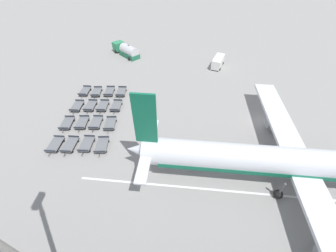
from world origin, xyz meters
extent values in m
plane|color=gray|center=(0.00, 0.00, 0.00)|extent=(500.00, 500.00, 0.00)
cylinder|color=silver|center=(11.63, 2.53, 3.75)|extent=(5.55, 42.98, 3.53)
cone|color=silver|center=(10.62, -18.87, 3.75)|extent=(3.55, 4.39, 3.35)
cube|color=#146B4C|center=(10.65, -18.21, 8.96)|extent=(0.40, 2.66, 6.89)
cube|color=silver|center=(10.65, -18.19, 4.28)|extent=(10.60, 1.87, 0.24)
cube|color=silver|center=(11.55, 0.82, 2.96)|extent=(37.79, 5.21, 0.44)
cylinder|color=gray|center=(1.91, 1.68, 1.74)|extent=(2.24, 3.37, 2.08)
cube|color=#146B4C|center=(11.63, 2.53, 3.14)|extent=(5.42, 38.70, 0.63)
cylinder|color=#56565B|center=(14.09, -1.87, 1.71)|extent=(0.24, 0.24, 2.32)
sphere|color=black|center=(14.09, -1.87, 0.55)|extent=(1.10, 1.10, 1.10)
cylinder|color=#56565B|center=(8.77, -1.62, 1.71)|extent=(0.24, 0.24, 2.32)
sphere|color=black|center=(8.77, -1.62, 0.55)|extent=(1.10, 1.10, 1.10)
cube|color=#2D8C5B|center=(-28.37, -31.43, 1.50)|extent=(3.46, 3.44, 2.20)
cube|color=#236B4C|center=(-24.97, -27.78, 0.58)|extent=(5.78, 5.92, 1.16)
cylinder|color=silver|center=(-24.97, -27.78, 1.76)|extent=(5.46, 5.60, 2.52)
sphere|color=#333338|center=(-24.97, -27.78, 3.02)|extent=(0.44, 0.44, 0.44)
sphere|color=black|center=(-29.10, -30.34, 0.45)|extent=(0.90, 0.90, 0.90)
sphere|color=black|center=(-27.23, -32.09, 0.45)|extent=(0.90, 0.90, 0.90)
sphere|color=black|center=(-24.78, -25.71, 0.45)|extent=(0.90, 0.90, 0.90)
sphere|color=black|center=(-22.91, -27.45, 0.45)|extent=(0.90, 0.90, 0.90)
cube|color=white|center=(-20.61, -5.03, 1.31)|extent=(5.89, 3.83, 2.08)
cube|color=#1E232D|center=(-23.15, -4.08, 1.67)|extent=(0.68, 1.62, 0.73)
sphere|color=black|center=(-21.96, -3.51, 0.30)|extent=(0.60, 0.60, 0.60)
sphere|color=black|center=(-22.63, -5.29, 0.30)|extent=(0.60, 0.60, 0.60)
sphere|color=black|center=(-18.59, -4.78, 0.30)|extent=(0.60, 0.60, 0.60)
sphere|color=black|center=(-19.26, -6.56, 0.30)|extent=(0.60, 0.60, 0.60)
cube|color=slate|center=(-7.23, -33.70, 0.55)|extent=(3.12, 1.72, 0.10)
cube|color=#2D333D|center=(-5.72, -33.72, 0.76)|extent=(0.10, 1.70, 0.32)
cube|color=#2D333D|center=(-8.74, -33.69, 0.76)|extent=(0.10, 1.70, 0.32)
cube|color=#333338|center=(-5.33, -33.72, 0.43)|extent=(0.70, 0.07, 0.06)
sphere|color=black|center=(-6.15, -34.43, 0.18)|extent=(0.36, 0.36, 0.36)
sphere|color=black|center=(-6.14, -32.99, 0.18)|extent=(0.36, 0.36, 0.36)
sphere|color=black|center=(-8.32, -34.41, 0.18)|extent=(0.36, 0.36, 0.36)
sphere|color=black|center=(-8.31, -32.97, 0.18)|extent=(0.36, 0.36, 0.36)
cube|color=slate|center=(-2.17, -33.40, 0.55)|extent=(3.11, 1.71, 0.10)
cube|color=#2D333D|center=(-0.66, -33.41, 0.76)|extent=(0.09, 1.70, 0.32)
cube|color=#2D333D|center=(-3.69, -33.40, 0.76)|extent=(0.09, 1.70, 0.32)
cube|color=#333338|center=(-0.27, -33.41, 0.43)|extent=(0.70, 0.06, 0.06)
sphere|color=black|center=(-1.09, -34.13, 0.18)|extent=(0.36, 0.36, 0.36)
sphere|color=black|center=(-1.09, -32.69, 0.18)|extent=(0.36, 0.36, 0.36)
sphere|color=black|center=(-3.26, -34.12, 0.18)|extent=(0.36, 0.36, 0.36)
sphere|color=black|center=(-3.26, -32.68, 0.18)|extent=(0.36, 0.36, 0.36)
cube|color=slate|center=(2.61, -33.31, 0.55)|extent=(3.19, 1.86, 0.10)
cube|color=#2D333D|center=(4.11, -33.23, 0.76)|extent=(0.17, 1.70, 0.32)
cube|color=#2D333D|center=(1.10, -33.39, 0.76)|extent=(0.17, 1.70, 0.32)
cube|color=#333338|center=(4.50, -33.21, 0.43)|extent=(0.70, 0.10, 0.06)
sphere|color=black|center=(3.73, -33.98, 0.18)|extent=(0.36, 0.36, 0.36)
sphere|color=black|center=(3.65, -32.54, 0.18)|extent=(0.36, 0.36, 0.36)
sphere|color=black|center=(1.56, -34.09, 0.18)|extent=(0.36, 0.36, 0.36)
sphere|color=black|center=(1.48, -32.65, 0.18)|extent=(0.36, 0.36, 0.36)
cube|color=slate|center=(7.45, -33.11, 0.55)|extent=(3.12, 1.73, 0.10)
cube|color=#2D333D|center=(8.96, -33.13, 0.76)|extent=(0.10, 1.70, 0.32)
cube|color=#2D333D|center=(5.94, -33.10, 0.76)|extent=(0.10, 1.70, 0.32)
cube|color=#333338|center=(9.35, -33.13, 0.43)|extent=(0.70, 0.07, 0.06)
sphere|color=black|center=(8.53, -33.85, 0.18)|extent=(0.36, 0.36, 0.36)
sphere|color=black|center=(8.55, -32.40, 0.18)|extent=(0.36, 0.36, 0.36)
sphere|color=black|center=(6.36, -33.82, 0.18)|extent=(0.36, 0.36, 0.36)
sphere|color=black|center=(6.37, -32.38, 0.18)|extent=(0.36, 0.36, 0.36)
cube|color=slate|center=(-7.08, -31.22, 0.55)|extent=(3.23, 1.94, 0.10)
cube|color=#2D333D|center=(-5.57, -31.09, 0.76)|extent=(0.22, 1.70, 0.32)
cube|color=#2D333D|center=(-8.58, -31.34, 0.76)|extent=(0.22, 1.70, 0.32)
cube|color=#333338|center=(-5.18, -31.06, 0.43)|extent=(0.70, 0.12, 0.06)
sphere|color=black|center=(-5.94, -31.85, 0.18)|extent=(0.36, 0.36, 0.36)
sphere|color=black|center=(-6.05, -30.41, 0.18)|extent=(0.36, 0.36, 0.36)
sphere|color=black|center=(-8.10, -32.02, 0.18)|extent=(0.36, 0.36, 0.36)
sphere|color=black|center=(-8.22, -30.58, 0.18)|extent=(0.36, 0.36, 0.36)
cube|color=slate|center=(-2.42, -30.92, 0.55)|extent=(3.12, 1.73, 0.10)
cube|color=#2D333D|center=(-0.91, -30.94, 0.76)|extent=(0.10, 1.70, 0.32)
cube|color=#2D333D|center=(-3.93, -30.91, 0.76)|extent=(0.10, 1.70, 0.32)
cube|color=#333338|center=(-0.52, -30.94, 0.43)|extent=(0.70, 0.07, 0.06)
sphere|color=black|center=(-1.34, -31.66, 0.18)|extent=(0.36, 0.36, 0.36)
sphere|color=black|center=(-1.32, -30.21, 0.18)|extent=(0.36, 0.36, 0.36)
sphere|color=black|center=(-3.51, -31.63, 0.18)|extent=(0.36, 0.36, 0.36)
sphere|color=black|center=(-3.50, -30.19, 0.18)|extent=(0.36, 0.36, 0.36)
cube|color=slate|center=(2.35, -30.80, 0.55)|extent=(3.20, 1.87, 0.10)
cube|color=#2D333D|center=(3.86, -30.71, 0.76)|extent=(0.18, 1.70, 0.32)
cube|color=#2D333D|center=(0.84, -30.88, 0.76)|extent=(0.18, 1.70, 0.32)
cube|color=#333338|center=(4.25, -30.68, 0.43)|extent=(0.70, 0.10, 0.06)
sphere|color=black|center=(3.47, -31.45, 0.18)|extent=(0.36, 0.36, 0.36)
sphere|color=black|center=(3.39, -30.01, 0.18)|extent=(0.36, 0.36, 0.36)
sphere|color=black|center=(1.31, -31.58, 0.18)|extent=(0.36, 0.36, 0.36)
sphere|color=black|center=(1.22, -30.14, 0.18)|extent=(0.36, 0.36, 0.36)
cube|color=slate|center=(7.38, -30.83, 0.55)|extent=(3.14, 1.77, 0.10)
cube|color=#2D333D|center=(8.89, -30.86, 0.76)|extent=(0.12, 1.70, 0.32)
cube|color=#2D333D|center=(5.87, -30.79, 0.76)|extent=(0.12, 1.70, 0.32)
cube|color=#333338|center=(9.28, -30.87, 0.43)|extent=(0.70, 0.08, 0.06)
sphere|color=black|center=(8.45, -31.57, 0.18)|extent=(0.36, 0.36, 0.36)
sphere|color=black|center=(8.48, -30.13, 0.18)|extent=(0.36, 0.36, 0.36)
sphere|color=black|center=(6.28, -31.52, 0.18)|extent=(0.36, 0.36, 0.36)
sphere|color=black|center=(6.31, -30.08, 0.18)|extent=(0.36, 0.36, 0.36)
cube|color=slate|center=(-7.38, -28.66, 0.55)|extent=(3.17, 1.83, 0.10)
cube|color=#2D333D|center=(-5.87, -28.59, 0.76)|extent=(0.15, 1.70, 0.32)
cube|color=#2D333D|center=(-8.89, -28.72, 0.76)|extent=(0.15, 1.70, 0.32)
cube|color=#333338|center=(-5.48, -28.58, 0.43)|extent=(0.70, 0.09, 0.06)
sphere|color=black|center=(-6.26, -29.33, 0.18)|extent=(0.36, 0.36, 0.36)
sphere|color=black|center=(-6.32, -27.89, 0.18)|extent=(0.36, 0.36, 0.36)
sphere|color=black|center=(-8.43, -29.42, 0.18)|extent=(0.36, 0.36, 0.36)
sphere|color=black|center=(-8.49, -27.98, 0.18)|extent=(0.36, 0.36, 0.36)
cube|color=slate|center=(-2.51, -28.59, 0.55)|extent=(3.12, 1.72, 0.10)
cube|color=#2D333D|center=(-1.00, -28.58, 0.76)|extent=(0.10, 1.70, 0.32)
cube|color=#2D333D|center=(-4.02, -28.61, 0.76)|extent=(0.10, 1.70, 0.32)
cube|color=#333338|center=(-0.61, -28.58, 0.43)|extent=(0.70, 0.07, 0.06)
sphere|color=black|center=(-1.42, -29.30, 0.18)|extent=(0.36, 0.36, 0.36)
sphere|color=black|center=(-1.43, -27.86, 0.18)|extent=(0.36, 0.36, 0.36)
sphere|color=black|center=(-3.59, -29.32, 0.18)|extent=(0.36, 0.36, 0.36)
sphere|color=black|center=(-3.60, -27.88, 0.18)|extent=(0.36, 0.36, 0.36)
cube|color=slate|center=(2.21, -28.42, 0.55)|extent=(3.14, 1.77, 0.10)
cube|color=#2D333D|center=(3.72, -28.39, 0.76)|extent=(0.12, 1.70, 0.32)
cube|color=#2D333D|center=(0.70, -28.46, 0.76)|extent=(0.12, 1.70, 0.32)
cube|color=#333338|center=(4.11, -28.38, 0.43)|extent=(0.70, 0.08, 0.06)
sphere|color=black|center=(3.31, -29.12, 0.18)|extent=(0.36, 0.36, 0.36)
sphere|color=black|center=(3.28, -27.68, 0.18)|extent=(0.36, 0.36, 0.36)
sphere|color=black|center=(1.14, -29.17, 0.18)|extent=(0.36, 0.36, 0.36)
sphere|color=black|center=(1.11, -27.73, 0.18)|extent=(0.36, 0.36, 0.36)
cube|color=slate|center=(7.12, -28.33, 0.55)|extent=(3.11, 1.70, 0.10)
cube|color=#2D333D|center=(8.63, -28.33, 0.76)|extent=(0.08, 1.70, 0.32)
cube|color=#2D333D|center=(5.61, -28.33, 0.76)|extent=(0.08, 1.70, 0.32)
cube|color=#333338|center=(9.02, -28.32, 0.43)|extent=(0.70, 0.06, 0.06)
sphere|color=black|center=(8.21, -29.05, 0.18)|extent=(0.36, 0.36, 0.36)
sphere|color=black|center=(8.21, -27.61, 0.18)|extent=(0.36, 0.36, 0.36)
sphere|color=black|center=(6.04, -29.05, 0.18)|extent=(0.36, 0.36, 0.36)
sphere|color=black|center=(6.04, -27.61, 0.18)|extent=(0.36, 0.36, 0.36)
cube|color=slate|center=(-7.36, -26.19, 0.55)|extent=(3.15, 1.78, 0.10)
cube|color=#2D333D|center=(-5.85, -26.15, 0.76)|extent=(0.13, 1.70, 0.32)
cube|color=#2D333D|center=(-8.87, -26.23, 0.76)|extent=(0.13, 1.70, 0.32)
cube|color=#333338|center=(-5.46, -26.14, 0.43)|extent=(0.70, 0.08, 0.06)
sphere|color=black|center=(-6.26, -26.88, 0.18)|extent=(0.36, 0.36, 0.36)
sphere|color=black|center=(-6.30, -25.44, 0.18)|extent=(0.36, 0.36, 0.36)
sphere|color=black|center=(-8.43, -26.94, 0.18)|extent=(0.36, 0.36, 0.36)
sphere|color=black|center=(-8.47, -25.50, 0.18)|extent=(0.36, 0.36, 0.36)
cube|color=slate|center=(-2.65, -26.07, 0.55)|extent=(3.11, 1.71, 0.10)
cube|color=#2D333D|center=(-1.14, -26.06, 0.76)|extent=(0.09, 1.70, 0.32)
cube|color=#2D333D|center=(-4.16, -26.08, 0.76)|extent=(0.09, 1.70, 0.32)
cube|color=#333338|center=(-0.75, -26.06, 0.43)|extent=(0.70, 0.06, 0.06)
sphere|color=black|center=(-1.56, -26.79, 0.18)|extent=(0.36, 0.36, 0.36)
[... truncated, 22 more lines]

